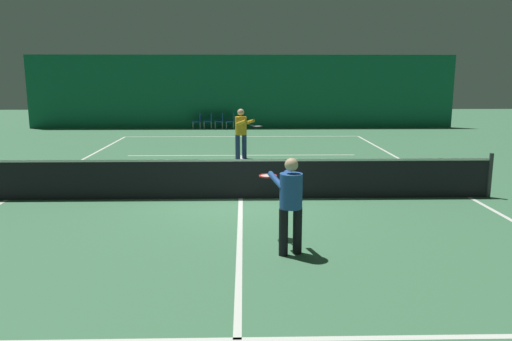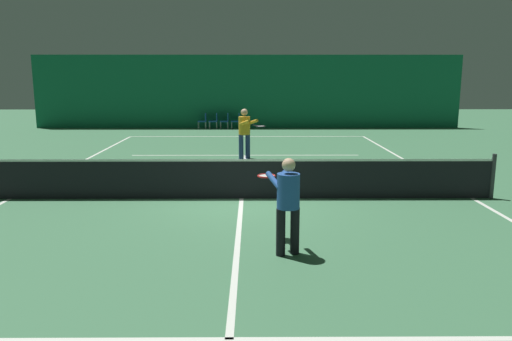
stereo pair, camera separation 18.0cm
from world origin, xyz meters
TOP-DOWN VIEW (x-y plane):
  - ground_plane at (0.00, 0.00)m, footprint 60.00×60.00m
  - backdrop_curtain at (0.00, 15.71)m, footprint 23.00×0.12m
  - court_line_baseline_far at (0.00, 11.90)m, footprint 11.00×0.10m
  - court_line_service_far at (0.00, 6.40)m, footprint 8.25×0.10m
  - court_line_service_near at (0.00, -6.40)m, footprint 8.25×0.10m
  - court_line_sideline_left at (-5.50, 0.00)m, footprint 0.10×23.80m
  - court_line_sideline_right at (5.50, 0.00)m, footprint 0.10×23.80m
  - court_line_centre at (0.00, 0.00)m, footprint 0.10×12.80m
  - tennis_net at (0.00, 0.00)m, footprint 12.00×0.10m
  - player_near at (0.82, -3.69)m, footprint 0.77×1.36m
  - player_far at (0.00, 5.60)m, footprint 1.05×1.36m
  - courtside_chair_0 at (-2.36, 15.16)m, footprint 0.44×0.44m
  - courtside_chair_1 at (-1.77, 15.16)m, footprint 0.44×0.44m
  - courtside_chair_2 at (-1.18, 15.16)m, footprint 0.44×0.44m
  - courtside_chair_3 at (-0.58, 15.16)m, footprint 0.44×0.44m

SIDE VIEW (x-z plane):
  - ground_plane at x=0.00m, z-range 0.00..0.00m
  - court_line_baseline_far at x=0.00m, z-range 0.00..0.00m
  - court_line_service_far at x=0.00m, z-range 0.00..0.00m
  - court_line_service_near at x=0.00m, z-range 0.00..0.00m
  - court_line_sideline_left at x=-5.50m, z-range 0.00..0.00m
  - court_line_sideline_right at x=5.50m, z-range 0.00..0.00m
  - court_line_centre at x=0.00m, z-range 0.00..0.00m
  - courtside_chair_0 at x=-2.36m, z-range 0.07..0.91m
  - courtside_chair_1 at x=-1.77m, z-range 0.07..0.91m
  - courtside_chair_2 at x=-1.18m, z-range 0.07..0.91m
  - courtside_chair_3 at x=-0.58m, z-range 0.07..0.91m
  - tennis_net at x=0.00m, z-range -0.02..1.05m
  - player_near at x=0.82m, z-range 0.13..1.74m
  - player_far at x=0.00m, z-range 0.14..1.88m
  - backdrop_curtain at x=0.00m, z-range 0.00..3.91m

